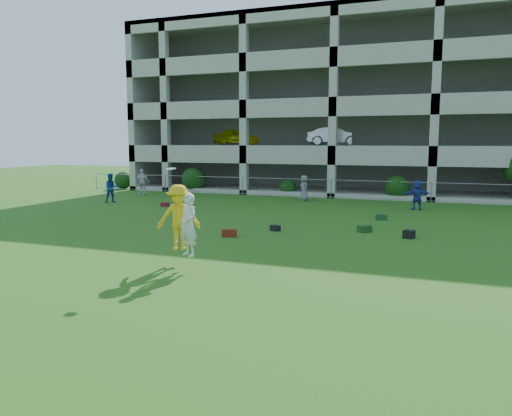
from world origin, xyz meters
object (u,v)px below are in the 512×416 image
at_px(frisbee_contest, 181,219).
at_px(bystander_c, 304,188).
at_px(crate_d, 409,234).
at_px(parking_garage, 356,110).
at_px(bystander_a, 111,188).
at_px(bystander_d, 417,195).
at_px(bystander_b, 142,182).

bearing_deg(frisbee_contest, bystander_c, 92.80).
relative_size(crate_d, parking_garage, 0.01).
bearing_deg(bystander_c, crate_d, 22.63).
distance_m(bystander_a, bystander_c, 11.37).
bearing_deg(crate_d, parking_garage, 104.93).
height_order(bystander_a, bystander_d, bystander_a).
bearing_deg(frisbee_contest, crate_d, 47.74).
distance_m(bystander_a, frisbee_contest, 16.22).
bearing_deg(bystander_a, bystander_c, -19.99).
height_order(bystander_c, bystander_d, bystander_c).
height_order(bystander_a, bystander_b, bystander_b).
bearing_deg(bystander_a, bystander_b, 54.64).
relative_size(frisbee_contest, parking_garage, 0.08).
relative_size(bystander_d, parking_garage, 0.05).
distance_m(crate_d, frisbee_contest, 8.85).
xyz_separation_m(crate_d, parking_garage, (-5.55, 20.80, 5.86)).
height_order(crate_d, frisbee_contest, frisbee_contest).
height_order(crate_d, parking_garage, parking_garage).
xyz_separation_m(bystander_c, parking_garage, (1.16, 10.81, 5.24)).
xyz_separation_m(crate_d, frisbee_contest, (-5.90, -6.49, 1.19)).
relative_size(bystander_b, bystander_d, 1.13).
relative_size(bystander_b, parking_garage, 0.06).
distance_m(bystander_a, crate_d, 17.87).
distance_m(bystander_b, crate_d, 20.11).
xyz_separation_m(bystander_a, bystander_c, (10.35, 4.71, -0.08)).
bearing_deg(bystander_c, frisbee_contest, -8.45).
height_order(bystander_b, crate_d, bystander_b).
bearing_deg(crate_d, bystander_d, 91.03).
bearing_deg(parking_garage, crate_d, -75.07).
xyz_separation_m(bystander_d, frisbee_contest, (-5.75, -14.83, 0.57)).
relative_size(bystander_c, parking_garage, 0.05).
height_order(bystander_d, parking_garage, parking_garage).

